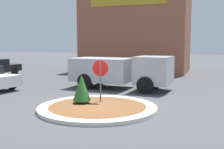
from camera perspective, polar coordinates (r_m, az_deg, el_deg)
name	(u,v)px	position (r m, az deg, el deg)	size (l,w,h in m)	color
ground_plane	(98,109)	(12.11, -2.94, -7.10)	(120.00, 120.00, 0.00)	#474749
traffic_island	(98,108)	(12.09, -2.95, -6.75)	(5.08, 5.08, 0.15)	silver
stop_sign	(100,74)	(12.73, -2.37, 0.20)	(0.75, 0.07, 2.09)	#4C4C51
island_shrub	(82,88)	(12.57, -6.19, -2.66)	(0.79, 0.79, 1.29)	brown
utility_truck	(120,70)	(17.24, 1.68, 0.87)	(6.28, 2.66, 2.04)	#B2B2B7
storefront_building	(136,34)	(28.21, 4.91, 8.19)	(10.03, 6.07, 7.37)	#93563D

